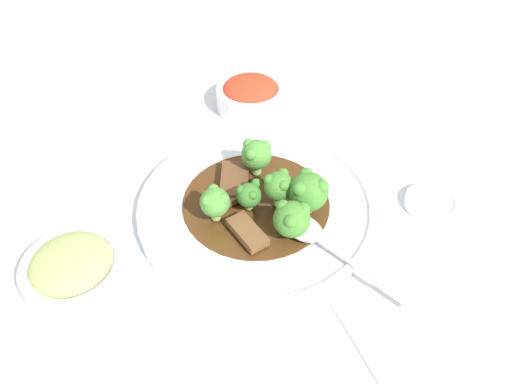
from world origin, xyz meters
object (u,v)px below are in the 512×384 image
object	(u,v)px
broccoli_floret_0	(215,202)
side_bowl_appetizer	(74,271)
broccoli_floret_1	(256,154)
sauce_dish	(431,202)
broccoli_floret_5	(249,195)
main_plate	(256,205)
beef_strip_2	(235,181)
broccoli_floret_3	(308,191)
beef_strip_0	(247,232)
beef_strip_1	(223,198)
side_bowl_kimchi	(250,94)
serving_spoon	(313,235)
broccoli_floret_4	(292,219)
broccoli_floret_2	(279,186)

from	to	relation	value
broccoli_floret_0	side_bowl_appetizer	bearing A→B (deg)	110.96
broccoli_floret_1	sauce_dish	xyz separation A→B (m)	(-0.08, -0.23, -0.04)
broccoli_floret_0	broccoli_floret_5	bearing A→B (deg)	-75.04
main_plate	broccoli_floret_1	distance (m)	0.07
broccoli_floret_1	side_bowl_appetizer	distance (m)	0.27
beef_strip_2	side_bowl_appetizer	size ratio (longest dim) A/B	0.64
broccoli_floret_1	broccoli_floret_3	xyz separation A→B (m)	(-0.08, -0.05, 0.00)
sauce_dish	broccoli_floret_3	bearing A→B (deg)	89.27
broccoli_floret_5	beef_strip_0	bearing A→B (deg)	169.33
beef_strip_1	broccoli_floret_5	world-z (taller)	broccoli_floret_5
broccoli_floret_1	side_bowl_kimchi	distance (m)	0.19
beef_strip_2	broccoli_floret_1	bearing A→B (deg)	-60.69
beef_strip_0	serving_spoon	world-z (taller)	serving_spoon
broccoli_floret_3	beef_strip_0	bearing A→B (deg)	110.84
beef_strip_2	side_bowl_appetizer	world-z (taller)	side_bowl_appetizer
broccoli_floret_3	sauce_dish	size ratio (longest dim) A/B	0.81
beef_strip_1	serving_spoon	size ratio (longest dim) A/B	0.33
main_plate	broccoli_floret_5	distance (m)	0.04
broccoli_floret_1	broccoli_floret_5	bearing A→B (deg)	162.71
broccoli_floret_4	serving_spoon	xyz separation A→B (m)	(-0.01, -0.02, -0.02)
beef_strip_2	broccoli_floret_0	world-z (taller)	broccoli_floret_0
serving_spoon	side_bowl_appetizer	bearing A→B (deg)	92.47
serving_spoon	side_bowl_kimchi	xyz separation A→B (m)	(0.31, 0.03, -0.00)
beef_strip_2	main_plate	bearing A→B (deg)	-146.27
broccoli_floret_1	main_plate	bearing A→B (deg)	170.29
side_bowl_kimchi	broccoli_floret_4	bearing A→B (deg)	-179.04
broccoli_floret_4	sauce_dish	size ratio (longest dim) A/B	0.69
broccoli_floret_5	broccoli_floret_0	bearing A→B (deg)	104.96
main_plate	broccoli_floret_4	distance (m)	0.08
broccoli_floret_4	side_bowl_appetizer	xyz separation A→B (m)	(-0.02, 0.26, -0.02)
beef_strip_2	broccoli_floret_0	xyz separation A→B (m)	(-0.06, 0.03, 0.02)
main_plate	serving_spoon	xyz separation A→B (m)	(-0.08, -0.06, 0.02)
beef_strip_1	broccoli_floret_1	bearing A→B (deg)	-47.25
broccoli_floret_1	broccoli_floret_3	bearing A→B (deg)	-146.97
beef_strip_0	broccoli_floret_0	bearing A→B (deg)	45.30
main_plate	side_bowl_kimchi	world-z (taller)	side_bowl_kimchi
broccoli_floret_3	beef_strip_1	bearing A→B (deg)	72.54
beef_strip_0	broccoli_floret_4	distance (m)	0.06
broccoli_floret_0	side_bowl_kimchi	bearing A→B (deg)	-17.75
broccoli_floret_1	side_bowl_kimchi	world-z (taller)	broccoli_floret_1
main_plate	beef_strip_1	distance (m)	0.05
beef_strip_0	broccoli_floret_4	xyz separation A→B (m)	(-0.01, -0.05, 0.02)
broccoli_floret_0	side_bowl_appetizer	xyz separation A→B (m)	(-0.06, 0.17, -0.02)
beef_strip_0	side_bowl_kimchi	world-z (taller)	side_bowl_kimchi
broccoli_floret_1	sauce_dish	distance (m)	0.25
beef_strip_2	side_bowl_kimchi	xyz separation A→B (m)	(0.20, -0.05, 0.00)
beef_strip_2	side_bowl_appetizer	distance (m)	0.24
broccoli_floret_2	beef_strip_0	bearing A→B (deg)	135.22
broccoli_floret_4	broccoli_floret_5	xyz separation A→B (m)	(0.05, 0.04, -0.00)
beef_strip_1	side_bowl_kimchi	bearing A→B (deg)	-17.07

